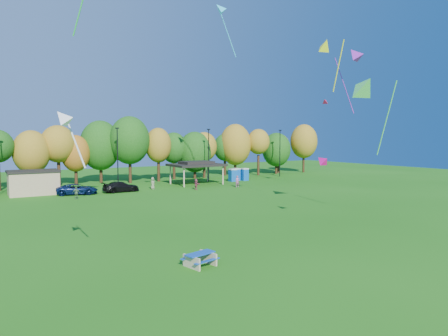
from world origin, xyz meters
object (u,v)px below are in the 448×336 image
porta_potties (238,175)px  car_c (77,189)px  car_d (121,187)px  picnic_table (200,258)px

porta_potties → car_c: 27.80m
car_c → car_d: size_ratio=1.04×
car_c → picnic_table: bearing=-165.6°
car_c → car_d: (5.73, -0.59, 0.01)m
picnic_table → car_c: bearing=77.2°
car_c → car_d: 5.76m
porta_potties → car_d: (-21.93, -3.38, -0.37)m
car_d → car_c: bearing=81.5°
car_c → car_d: car_d is taller
car_c → car_d: bearing=-80.9°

